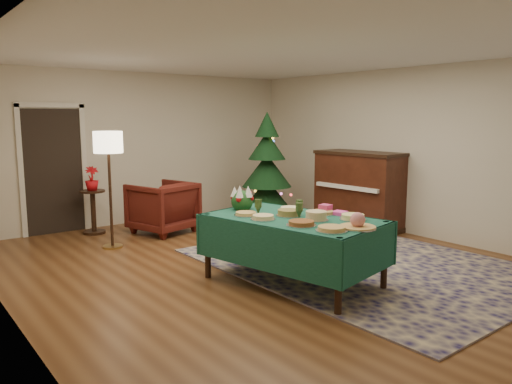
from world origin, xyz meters
TOP-DOWN VIEW (x-y plane):
  - room_shell at (0.00, 0.00)m, footprint 7.00×7.00m
  - doorway at (-1.60, 3.48)m, footprint 1.08×0.04m
  - rug at (1.03, -0.80)m, footprint 3.27×4.25m
  - buffet_table at (-0.19, -0.81)m, footprint 1.56×2.19m
  - platter_0 at (-0.33, -1.55)m, footprint 0.32×0.32m
  - platter_1 at (-0.03, -1.62)m, footprint 0.38×0.38m
  - platter_2 at (0.26, -1.31)m, footprint 0.29×0.29m
  - platter_3 at (-0.41, -1.18)m, footprint 0.32×0.32m
  - platter_4 at (-0.09, -1.08)m, footprint 0.27×0.27m
  - platter_5 at (0.22, -0.87)m, footprint 0.30×0.30m
  - platter_6 at (-0.53, -0.69)m, footprint 0.28×0.28m
  - platter_7 at (-0.17, -0.71)m, footprint 0.30×0.30m
  - platter_8 at (0.08, -0.47)m, footprint 0.30×0.30m
  - platter_9 at (-0.55, -0.39)m, footprint 0.28×0.28m
  - goblet_0 at (-0.39, -0.42)m, footprint 0.08×0.08m
  - goblet_1 at (-0.04, -0.75)m, footprint 0.08×0.08m
  - goblet_2 at (-0.17, -0.89)m, footprint 0.08×0.08m
  - napkin_stack at (0.36, -1.01)m, footprint 0.18×0.18m
  - gift_box at (0.30, -0.84)m, footprint 0.15×0.15m
  - centerpiece at (-0.36, -0.05)m, footprint 0.28×0.28m
  - armchair at (-0.18, 2.44)m, footprint 1.10×1.06m
  - floor_lamp at (-1.23, 2.01)m, footprint 0.41×0.41m
  - side_table at (-1.12, 3.07)m, footprint 0.40×0.40m
  - potted_plant at (-1.12, 3.07)m, footprint 0.22×0.39m
  - christmas_tree at (1.74, 2.07)m, footprint 1.12×1.12m
  - piano at (2.66, 0.68)m, footprint 0.81×1.57m

SIDE VIEW (x-z plane):
  - rug at x=1.03m, z-range 0.00..0.02m
  - side_table at x=-1.12m, z-range -0.01..0.71m
  - armchair at x=-0.18m, z-range 0.00..0.93m
  - buffet_table at x=-0.19m, z-range 0.23..1.01m
  - piano at x=2.66m, z-range -0.01..1.31m
  - platter_8 at x=0.08m, z-range 0.77..0.82m
  - platter_9 at x=-0.55m, z-range 0.77..0.82m
  - platter_5 at x=0.22m, z-range 0.77..0.82m
  - napkin_stack at x=0.36m, z-range 0.78..0.82m
  - platter_0 at x=-0.33m, z-range 0.77..0.82m
  - platter_6 at x=-0.53m, z-range 0.77..0.83m
  - platter_3 at x=-0.41m, z-range 0.77..0.83m
  - platter_2 at x=0.26m, z-range 0.77..0.84m
  - platter_7 at x=-0.17m, z-range 0.77..0.85m
  - platter_4 at x=-0.09m, z-range 0.77..0.88m
  - gift_box at x=0.30m, z-range 0.78..0.88m
  - potted_plant at x=-1.12m, z-range 0.72..0.94m
  - platter_1 at x=-0.03m, z-range 0.75..0.92m
  - goblet_0 at x=-0.39m, z-range 0.78..0.96m
  - goblet_1 at x=-0.04m, z-range 0.78..0.96m
  - goblet_2 at x=-0.17m, z-range 0.78..0.96m
  - christmas_tree at x=1.74m, z-range -0.10..1.90m
  - centerpiece at x=-0.36m, z-range 0.75..1.07m
  - doorway at x=-1.60m, z-range 0.02..2.18m
  - room_shell at x=0.00m, z-range -2.15..4.85m
  - floor_lamp at x=-1.23m, z-range 0.60..2.30m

